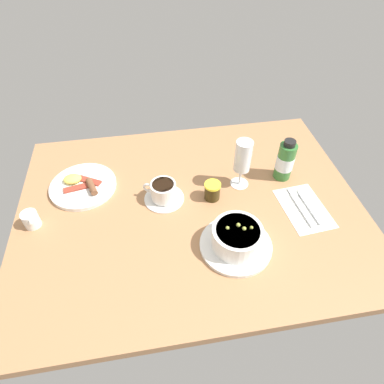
# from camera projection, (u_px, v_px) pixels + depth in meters

# --- Properties ---
(ground_plane) EXTENTS (1.10, 0.84, 0.03)m
(ground_plane) POSITION_uv_depth(u_px,v_px,m) (191.00, 209.00, 1.06)
(ground_plane) COLOR #A8754C
(porridge_bowl) EXTENTS (0.21, 0.21, 0.08)m
(porridge_bowl) POSITION_uv_depth(u_px,v_px,m) (237.00, 238.00, 0.91)
(porridge_bowl) COLOR white
(porridge_bowl) RESTS_ON ground_plane
(cutlery_setting) EXTENTS (0.15, 0.21, 0.01)m
(cutlery_setting) POSITION_uv_depth(u_px,v_px,m) (304.00, 207.00, 1.04)
(cutlery_setting) COLOR white
(cutlery_setting) RESTS_ON ground_plane
(coffee_cup) EXTENTS (0.13, 0.13, 0.07)m
(coffee_cup) POSITION_uv_depth(u_px,v_px,m) (163.00, 192.00, 1.05)
(coffee_cup) COLOR white
(coffee_cup) RESTS_ON ground_plane
(creamer_jug) EXTENTS (0.05, 0.06, 0.06)m
(creamer_jug) POSITION_uv_depth(u_px,v_px,m) (31.00, 221.00, 0.97)
(creamer_jug) COLOR white
(creamer_jug) RESTS_ON ground_plane
(wine_glass) EXTENTS (0.06, 0.06, 0.18)m
(wine_glass) POSITION_uv_depth(u_px,v_px,m) (243.00, 158.00, 1.04)
(wine_glass) COLOR white
(wine_glass) RESTS_ON ground_plane
(jam_jar) EXTENTS (0.05, 0.05, 0.06)m
(jam_jar) POSITION_uv_depth(u_px,v_px,m) (212.00, 191.00, 1.05)
(jam_jar) COLOR #362C11
(jam_jar) RESTS_ON ground_plane
(sauce_bottle_green) EXTENTS (0.06, 0.06, 0.15)m
(sauce_bottle_green) POSITION_uv_depth(u_px,v_px,m) (285.00, 161.00, 1.10)
(sauce_bottle_green) COLOR #337233
(sauce_bottle_green) RESTS_ON ground_plane
(breakfast_plate) EXTENTS (0.22, 0.22, 0.04)m
(breakfast_plate) POSITION_uv_depth(u_px,v_px,m) (83.00, 185.00, 1.10)
(breakfast_plate) COLOR white
(breakfast_plate) RESTS_ON ground_plane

